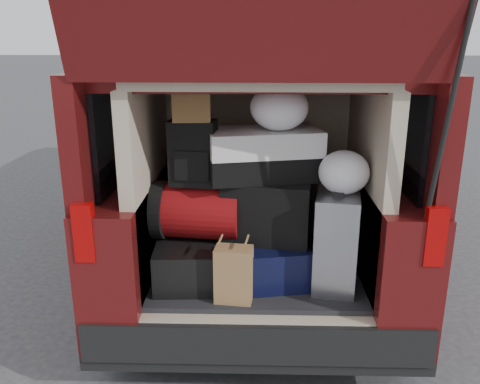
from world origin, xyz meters
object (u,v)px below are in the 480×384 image
at_px(black_hardshell, 195,256).
at_px(backpack, 193,153).
at_px(kraft_bag, 234,274).
at_px(black_soft_case, 267,210).
at_px(twotone_duffel, 264,154).
at_px(navy_hardshell, 264,256).
at_px(silver_roller, 336,240).
at_px(red_duffel, 197,210).

relative_size(black_hardshell, backpack, 1.62).
bearing_deg(backpack, kraft_bag, -45.59).
bearing_deg(kraft_bag, black_hardshell, 135.99).
bearing_deg(black_soft_case, backpack, -171.22).
distance_m(black_hardshell, twotone_duffel, 0.75).
distance_m(black_hardshell, navy_hardshell, 0.42).
distance_m(silver_roller, red_duffel, 0.82).
bearing_deg(black_hardshell, navy_hardshell, -1.44).
distance_m(black_hardshell, backpack, 0.64).
bearing_deg(navy_hardshell, silver_roller, -25.59).
bearing_deg(black_soft_case, navy_hardshell, 162.01).
distance_m(black_hardshell, silver_roller, 0.84).
bearing_deg(kraft_bag, twotone_duffel, 72.61).
relative_size(black_hardshell, navy_hardshell, 1.10).
xyz_separation_m(navy_hardshell, twotone_duffel, (-0.01, 0.05, 0.62)).
distance_m(kraft_bag, red_duffel, 0.47).
bearing_deg(black_soft_case, red_duffel, -174.23).
bearing_deg(silver_roller, black_soft_case, 174.31).
height_order(silver_roller, kraft_bag, silver_roller).
distance_m(silver_roller, twotone_duffel, 0.64).
xyz_separation_m(red_duffel, twotone_duffel, (0.39, 0.04, 0.34)).
distance_m(kraft_bag, backpack, 0.72).
height_order(silver_roller, twotone_duffel, twotone_duffel).
height_order(red_duffel, twotone_duffel, twotone_duffel).
xyz_separation_m(navy_hardshell, red_duffel, (-0.40, 0.01, 0.29)).
distance_m(silver_roller, black_soft_case, 0.43).
bearing_deg(twotone_duffel, navy_hardshell, -91.41).
xyz_separation_m(red_duffel, backpack, (-0.01, -0.02, 0.35)).
height_order(kraft_bag, twotone_duffel, twotone_duffel).
xyz_separation_m(silver_roller, backpack, (-0.82, 0.11, 0.48)).
height_order(navy_hardshell, backpack, backpack).
height_order(black_hardshell, silver_roller, silver_roller).
bearing_deg(twotone_duffel, backpack, 176.76).
height_order(kraft_bag, black_soft_case, black_soft_case).
bearing_deg(black_soft_case, twotone_duffel, 117.93).
xyz_separation_m(navy_hardshell, backpack, (-0.41, -0.01, 0.64)).
bearing_deg(red_duffel, kraft_bag, -47.93).
distance_m(red_duffel, backpack, 0.35).
bearing_deg(kraft_bag, red_duffel, 131.53).
height_order(black_hardshell, backpack, backpack).
height_order(navy_hardshell, kraft_bag, kraft_bag).
height_order(black_soft_case, backpack, backpack).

